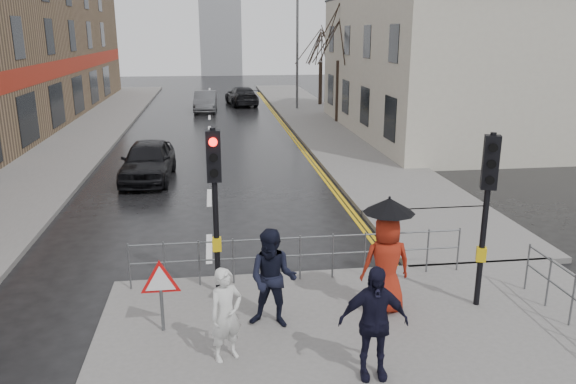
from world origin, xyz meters
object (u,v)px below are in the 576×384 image
object	(u,v)px
car_parked	(148,160)
pedestrian_a	(226,315)
pedestrian_with_umbrella	(387,253)
pedestrian_d	(373,322)
car_mid	(205,101)
pedestrian_b	(273,279)

from	to	relation	value
car_parked	pedestrian_a	bearing A→B (deg)	-75.93
pedestrian_with_umbrella	car_parked	distance (m)	12.46
pedestrian_d	pedestrian_with_umbrella	bearing A→B (deg)	72.20
pedestrian_d	car_mid	distance (m)	31.42
pedestrian_d	car_mid	world-z (taller)	pedestrian_d
pedestrian_with_umbrella	car_parked	world-z (taller)	pedestrian_with_umbrella
pedestrian_d	pedestrian_a	bearing A→B (deg)	164.99
pedestrian_b	pedestrian_d	world-z (taller)	pedestrian_b
car_parked	car_mid	size ratio (longest dim) A/B	1.03
pedestrian_b	pedestrian_with_umbrella	distance (m)	2.20
pedestrian_with_umbrella	car_mid	size ratio (longest dim) A/B	0.54
pedestrian_b	pedestrian_a	bearing A→B (deg)	-113.69
pedestrian_a	pedestrian_b	distance (m)	1.30
pedestrian_a	pedestrian_with_umbrella	world-z (taller)	pedestrian_with_umbrella
pedestrian_with_umbrella	car_mid	bearing A→B (deg)	96.97
pedestrian_d	car_mid	bearing A→B (deg)	99.44
pedestrian_with_umbrella	car_mid	xyz separation A→B (m)	(-3.58, 29.28, -0.63)
pedestrian_b	car_parked	size ratio (longest dim) A/B	0.43
pedestrian_b	car_mid	distance (m)	29.59
pedestrian_a	pedestrian_d	size ratio (longest dim) A/B	0.86
car_parked	car_mid	distance (m)	18.23
pedestrian_a	pedestrian_with_umbrella	distance (m)	3.29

